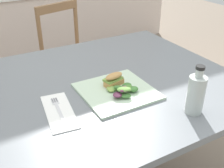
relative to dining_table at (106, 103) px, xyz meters
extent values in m
cube|color=slate|center=(0.00, 0.00, 0.10)|extent=(1.18, 1.02, 0.03)
cube|color=#2D2D33|center=(0.52, 0.44, -0.27)|extent=(0.07, 0.07, 0.71)
cylinder|color=#8E6642|center=(0.07, 0.65, -0.41)|extent=(0.03, 0.03, 0.43)
cylinder|color=#8E6642|center=(0.40, 0.75, -0.41)|extent=(0.03, 0.03, 0.43)
cylinder|color=#8E6642|center=(-0.02, 0.98, -0.41)|extent=(0.03, 0.03, 0.43)
cylinder|color=#8E6642|center=(0.31, 1.07, -0.41)|extent=(0.03, 0.03, 0.43)
cube|color=#8E6642|center=(0.19, 0.86, -0.18)|extent=(0.49, 0.49, 0.02)
cylinder|color=#8E6642|center=(-0.02, 0.99, 0.04)|extent=(0.03, 0.03, 0.42)
cylinder|color=#8E6642|center=(0.31, 1.08, 0.04)|extent=(0.03, 0.03, 0.42)
cube|color=#8E6642|center=(0.14, 1.04, 0.22)|extent=(0.35, 0.13, 0.06)
cube|color=beige|center=(-0.01, -0.11, 0.12)|extent=(0.30, 0.30, 0.01)
cube|color=tan|center=(0.01, -0.06, 0.14)|extent=(0.09, 0.06, 0.02)
cube|color=#84A84C|center=(0.00, -0.06, 0.16)|extent=(0.09, 0.06, 0.01)
ellipsoid|color=tan|center=(0.01, -0.06, 0.17)|extent=(0.10, 0.06, 0.02)
ellipsoid|color=#602D47|center=(0.04, -0.13, 0.14)|extent=(0.05, 0.05, 0.02)
ellipsoid|color=#6B9E47|center=(-0.01, -0.11, 0.14)|extent=(0.06, 0.04, 0.01)
ellipsoid|color=#3D7033|center=(0.00, -0.13, 0.15)|extent=(0.06, 0.06, 0.01)
ellipsoid|color=#3D7033|center=(0.04, -0.12, 0.14)|extent=(0.06, 0.05, 0.02)
ellipsoid|color=#6B9E47|center=(-0.01, -0.16, 0.16)|extent=(0.06, 0.06, 0.01)
ellipsoid|color=#6B9E47|center=(0.00, -0.16, 0.16)|extent=(0.06, 0.05, 0.01)
ellipsoid|color=#4C2338|center=(-0.03, -0.16, 0.14)|extent=(0.06, 0.06, 0.01)
ellipsoid|color=#518438|center=(0.00, -0.16, 0.15)|extent=(0.06, 0.05, 0.02)
ellipsoid|color=#602D47|center=(0.00, -0.16, 0.15)|extent=(0.04, 0.04, 0.01)
ellipsoid|color=#6B9E47|center=(0.03, -0.14, 0.14)|extent=(0.05, 0.05, 0.01)
ellipsoid|color=#3D7033|center=(0.05, -0.15, 0.14)|extent=(0.05, 0.05, 0.02)
ellipsoid|color=#518438|center=(0.04, -0.13, 0.14)|extent=(0.05, 0.05, 0.02)
ellipsoid|color=#3D7033|center=(-0.01, -0.18, 0.14)|extent=(0.07, 0.06, 0.01)
ellipsoid|color=#4C2338|center=(0.00, -0.16, 0.16)|extent=(0.06, 0.05, 0.01)
ellipsoid|color=#84A84C|center=(-0.03, -0.10, 0.14)|extent=(0.05, 0.06, 0.02)
cube|color=white|center=(-0.27, -0.13, 0.12)|extent=(0.13, 0.27, 0.00)
cube|color=silver|center=(-0.27, -0.15, 0.12)|extent=(0.03, 0.14, 0.00)
cube|color=silver|center=(-0.26, -0.06, 0.12)|extent=(0.03, 0.05, 0.00)
cube|color=#38383D|center=(-0.25, -0.05, 0.13)|extent=(0.01, 0.03, 0.00)
cube|color=#38383D|center=(-0.26, -0.05, 0.13)|extent=(0.01, 0.03, 0.00)
cube|color=#38383D|center=(-0.27, -0.05, 0.13)|extent=(0.01, 0.03, 0.00)
cylinder|color=black|center=(0.17, -0.38, 0.17)|extent=(0.06, 0.06, 0.10)
cylinder|color=#B2BCB7|center=(0.17, -0.38, 0.19)|extent=(0.07, 0.07, 0.15)
cylinder|color=#B2BCB7|center=(0.17, -0.38, 0.28)|extent=(0.03, 0.03, 0.03)
cylinder|color=black|center=(0.17, -0.38, 0.30)|extent=(0.03, 0.03, 0.01)
camera|label=1|loc=(-0.52, -0.98, 0.72)|focal=44.47mm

